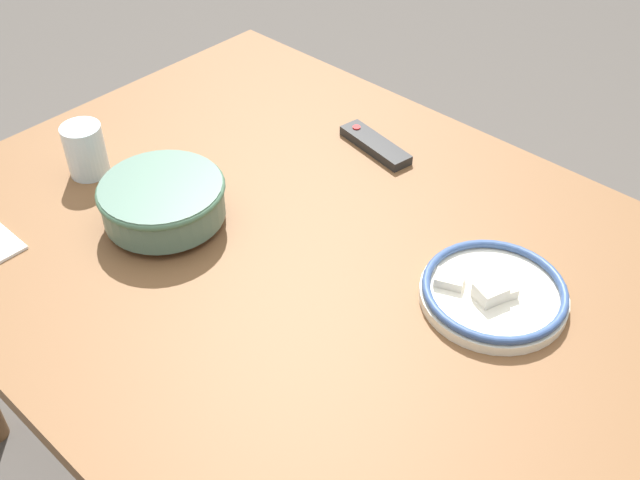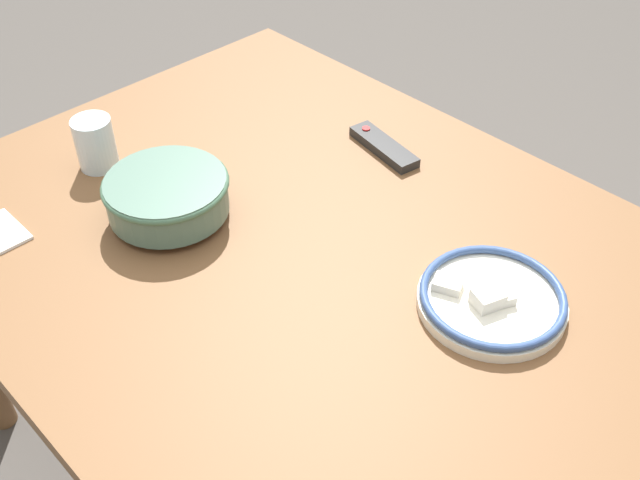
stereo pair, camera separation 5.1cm
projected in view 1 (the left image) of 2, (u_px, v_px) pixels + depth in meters
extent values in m
plane|color=#4C4742|center=(309.00, 468.00, 1.80)|extent=(8.00, 8.00, 0.00)
cube|color=brown|center=(305.00, 255.00, 1.35)|extent=(1.42, 1.06, 0.04)
cylinder|color=brown|center=(257.00, 167.00, 2.17)|extent=(0.06, 0.06, 0.67)
cylinder|color=#4C6B5B|center=(166.00, 218.00, 1.38)|extent=(0.10, 0.10, 0.02)
cylinder|color=#4C6B5B|center=(163.00, 200.00, 1.36)|extent=(0.22, 0.22, 0.07)
cylinder|color=#B75B23|center=(163.00, 202.00, 1.36)|extent=(0.20, 0.20, 0.06)
torus|color=#42664C|center=(161.00, 189.00, 1.34)|extent=(0.23, 0.23, 0.01)
cylinder|color=silver|center=(493.00, 296.00, 1.23)|extent=(0.24, 0.24, 0.02)
torus|color=#334C7F|center=(495.00, 289.00, 1.22)|extent=(0.24, 0.24, 0.01)
cube|color=silver|center=(504.00, 292.00, 1.21)|extent=(0.04, 0.05, 0.02)
cube|color=silver|center=(490.00, 292.00, 1.20)|extent=(0.05, 0.06, 0.03)
cube|color=silver|center=(449.00, 279.00, 1.23)|extent=(0.06, 0.05, 0.02)
cube|color=black|center=(375.00, 145.00, 1.56)|extent=(0.18, 0.08, 0.02)
cylinder|color=red|center=(356.00, 127.00, 1.59)|extent=(0.02, 0.02, 0.00)
cylinder|color=silver|center=(85.00, 150.00, 1.47)|extent=(0.08, 0.08, 0.11)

